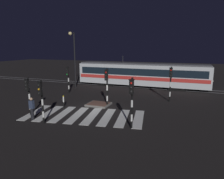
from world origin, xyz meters
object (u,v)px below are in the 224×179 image
at_px(street_lamp_trackside_left, 74,53).
at_px(traffic_light_corner_near_left, 28,91).
at_px(bollard_island_edge, 64,101).
at_px(traffic_light_corner_far_left, 68,76).
at_px(traffic_light_median_centre, 107,82).
at_px(tram, 141,74).
at_px(traffic_light_kerb_mid_left, 41,95).
at_px(pedestrian_waiting_at_kerb, 32,108).
at_px(traffic_light_corner_near_right, 132,96).
at_px(traffic_light_corner_far_right, 171,79).

bearing_deg(street_lamp_trackside_left, traffic_light_corner_near_left, -76.79).
height_order(street_lamp_trackside_left, bollard_island_edge, street_lamp_trackside_left).
bearing_deg(traffic_light_corner_near_left, traffic_light_corner_far_left, 101.24).
bearing_deg(traffic_light_median_centre, tram, 86.39).
relative_size(traffic_light_kerb_mid_left, traffic_light_median_centre, 0.90).
height_order(traffic_light_kerb_mid_left, bollard_island_edge, traffic_light_kerb_mid_left).
distance_m(traffic_light_corner_near_left, pedestrian_waiting_at_kerb, 1.68).
bearing_deg(tram, traffic_light_corner_near_left, -109.87).
xyz_separation_m(traffic_light_corner_near_right, pedestrian_waiting_at_kerb, (-7.41, -0.94, -1.39)).
bearing_deg(traffic_light_corner_near_right, traffic_light_kerb_mid_left, -167.46).
bearing_deg(traffic_light_corner_far_left, traffic_light_corner_near_left, -78.76).
distance_m(traffic_light_corner_near_right, traffic_light_corner_near_left, 8.37).
bearing_deg(traffic_light_kerb_mid_left, pedestrian_waiting_at_kerb, 161.90).
height_order(traffic_light_median_centre, street_lamp_trackside_left, street_lamp_trackside_left).
relative_size(traffic_light_corner_far_left, traffic_light_corner_far_right, 0.90).
bearing_deg(traffic_light_corner_far_left, traffic_light_corner_far_right, 0.67).
bearing_deg(traffic_light_corner_far_right, street_lamp_trackside_left, 166.61).
distance_m(traffic_light_median_centre, bollard_island_edge, 4.28).
bearing_deg(bollard_island_edge, traffic_light_corner_far_right, 32.58).
height_order(traffic_light_corner_far_right, pedestrian_waiting_at_kerb, traffic_light_corner_far_right).
relative_size(traffic_light_corner_far_right, street_lamp_trackside_left, 0.48).
xyz_separation_m(traffic_light_corner_near_left, street_lamp_trackside_left, (-2.68, 11.41, 2.57)).
bearing_deg(street_lamp_trackside_left, bollard_island_edge, -65.14).
xyz_separation_m(traffic_light_median_centre, pedestrian_waiting_at_kerb, (-3.86, -5.31, -1.43)).
bearing_deg(tram, traffic_light_corner_far_right, -56.35).
xyz_separation_m(traffic_light_corner_far_left, pedestrian_waiting_at_kerb, (2.60, -9.04, -1.19)).
bearing_deg(bollard_island_edge, tram, 71.27).
bearing_deg(traffic_light_median_centre, bollard_island_edge, -154.08).
bearing_deg(tram, traffic_light_median_centre, -93.61).
bearing_deg(traffic_light_corner_near_right, traffic_light_median_centre, 129.07).
height_order(traffic_light_corner_near_right, traffic_light_corner_far_left, traffic_light_corner_near_right).
bearing_deg(traffic_light_corner_far_left, pedestrian_waiting_at_kerb, -73.96).
distance_m(traffic_light_corner_far_left, traffic_light_corner_near_left, 8.42).
relative_size(traffic_light_corner_far_left, pedestrian_waiting_at_kerb, 1.83).
bearing_deg(street_lamp_trackside_left, traffic_light_corner_far_right, -13.39).
distance_m(traffic_light_corner_near_right, traffic_light_kerb_mid_left, 6.28).
relative_size(traffic_light_corner_near_right, traffic_light_kerb_mid_left, 1.10).
height_order(traffic_light_corner_near_right, traffic_light_kerb_mid_left, traffic_light_corner_near_right).
bearing_deg(traffic_light_corner_near_left, traffic_light_kerb_mid_left, -28.12).
bearing_deg(bollard_island_edge, street_lamp_trackside_left, 114.86).
height_order(traffic_light_corner_far_left, street_lamp_trackside_left, street_lamp_trackside_left).
relative_size(traffic_light_corner_near_left, street_lamp_trackside_left, 0.42).
bearing_deg(traffic_light_corner_near_right, tram, 100.85).
bearing_deg(traffic_light_kerb_mid_left, traffic_light_corner_near_left, 151.88).
relative_size(traffic_light_corner_near_right, traffic_light_corner_near_left, 1.12).
relative_size(traffic_light_corner_near_right, traffic_light_corner_far_right, 0.99).
height_order(traffic_light_corner_near_left, traffic_light_corner_far_right, traffic_light_corner_far_right).
xyz_separation_m(traffic_light_median_centre, tram, (0.67, 10.64, -0.55)).
distance_m(traffic_light_corner_far_left, pedestrian_waiting_at_kerb, 9.48).
bearing_deg(traffic_light_corner_far_right, tram, 123.65).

